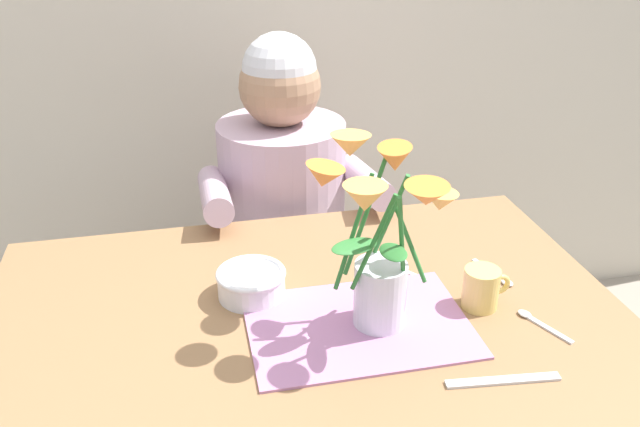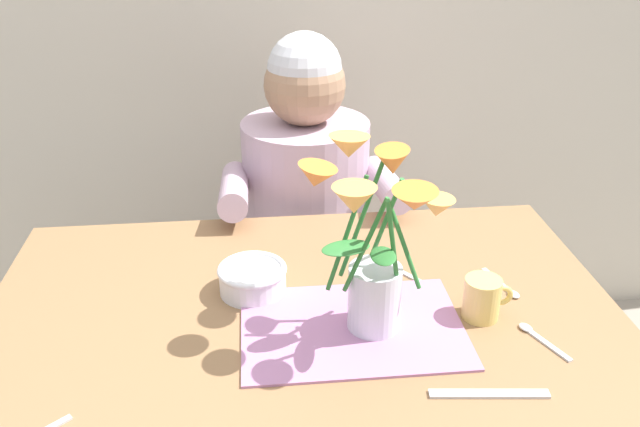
% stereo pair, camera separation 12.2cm
% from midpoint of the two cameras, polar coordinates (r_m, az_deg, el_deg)
% --- Properties ---
extents(dining_table, '(1.20, 0.80, 0.74)m').
position_cam_midpoint_polar(dining_table, '(1.32, -3.81, -11.99)').
color(dining_table, olive).
rests_on(dining_table, ground_plane).
extents(seated_person, '(0.45, 0.47, 1.14)m').
position_cam_midpoint_polar(seated_person, '(1.88, -4.94, -2.14)').
color(seated_person, '#4C4C56').
rests_on(seated_person, ground_plane).
extents(striped_placemat, '(0.40, 0.28, 0.00)m').
position_cam_midpoint_polar(striped_placemat, '(1.22, 0.45, -9.64)').
color(striped_placemat, '#B275A3').
rests_on(striped_placemat, dining_table).
extents(flower_vase, '(0.28, 0.27, 0.34)m').
position_cam_midpoint_polar(flower_vase, '(1.13, 2.08, -2.37)').
color(flower_vase, silver).
rests_on(flower_vase, dining_table).
extents(ceramic_bowl, '(0.14, 0.14, 0.06)m').
position_cam_midpoint_polar(ceramic_bowl, '(1.31, -8.59, -5.93)').
color(ceramic_bowl, white).
rests_on(ceramic_bowl, dining_table).
extents(dinner_knife, '(0.19, 0.04, 0.00)m').
position_cam_midpoint_polar(dinner_knife, '(1.13, 12.39, -13.91)').
color(dinner_knife, silver).
rests_on(dinner_knife, dining_table).
extents(coffee_cup, '(0.09, 0.07, 0.08)m').
position_cam_midpoint_polar(coffee_cup, '(1.28, 11.06, -6.38)').
color(coffee_cup, '#E5C666').
rests_on(coffee_cup, dining_table).
extents(spoon_1, '(0.06, 0.12, 0.01)m').
position_cam_midpoint_polar(spoon_1, '(1.28, 15.44, -8.95)').
color(spoon_1, silver).
rests_on(spoon_1, dining_table).
extents(spoon_2, '(0.04, 0.12, 0.01)m').
position_cam_midpoint_polar(spoon_2, '(1.39, 12.65, -5.39)').
color(spoon_2, silver).
rests_on(spoon_2, dining_table).
extents(spoon_3, '(0.08, 0.10, 0.01)m').
position_cam_midpoint_polar(spoon_3, '(1.40, 3.85, -4.58)').
color(spoon_3, silver).
rests_on(spoon_3, dining_table).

